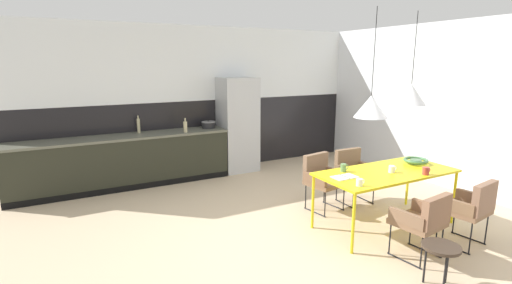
# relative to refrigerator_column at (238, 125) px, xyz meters

# --- Properties ---
(ground_plane) EXTENTS (9.29, 9.29, 0.00)m
(ground_plane) POSITION_rel_refrigerator_column_xyz_m (-0.65, -3.15, -0.92)
(ground_plane) COLOR #C5AC8A
(back_wall_splashback_dark) EXTENTS (6.96, 0.12, 1.40)m
(back_wall_splashback_dark) POSITION_rel_refrigerator_column_xyz_m (-0.65, 0.36, -0.22)
(back_wall_splashback_dark) COLOR black
(back_wall_splashback_dark) RESTS_ON ground
(back_wall_panel_upper) EXTENTS (6.96, 0.12, 1.40)m
(back_wall_panel_upper) POSITION_rel_refrigerator_column_xyz_m (-0.65, 0.36, 1.18)
(back_wall_panel_upper) COLOR white
(back_wall_panel_upper) RESTS_ON back_wall_splashback_dark
(side_wall_right) EXTENTS (0.12, 7.15, 2.80)m
(side_wall_right) POSITION_rel_refrigerator_column_xyz_m (2.77, -3.15, 0.48)
(side_wall_right) COLOR white
(side_wall_right) RESTS_ON ground
(kitchen_counter) EXTENTS (3.64, 0.63, 0.90)m
(kitchen_counter) POSITION_rel_refrigerator_column_xyz_m (-2.17, -0.00, -0.47)
(kitchen_counter) COLOR #26281D
(kitchen_counter) RESTS_ON ground
(refrigerator_column) EXTENTS (0.69, 0.60, 1.84)m
(refrigerator_column) POSITION_rel_refrigerator_column_xyz_m (0.00, 0.00, 0.00)
(refrigerator_column) COLOR #ADAFB2
(refrigerator_column) RESTS_ON ground
(dining_table) EXTENTS (1.84, 0.83, 0.75)m
(dining_table) POSITION_rel_refrigerator_column_xyz_m (0.58, -3.28, -0.21)
(dining_table) COLOR yellow
(dining_table) RESTS_ON ground
(armchair_by_stool) EXTENTS (0.55, 0.54, 0.81)m
(armchair_by_stool) POSITION_rel_refrigerator_column_xyz_m (0.22, -2.41, -0.41)
(armchair_by_stool) COLOR brown
(armchair_by_stool) RESTS_ON ground
(armchair_near_window) EXTENTS (0.54, 0.53, 0.76)m
(armchair_near_window) POSITION_rel_refrigerator_column_xyz_m (0.29, -4.11, -0.43)
(armchair_near_window) COLOR brown
(armchair_near_window) RESTS_ON ground
(armchair_facing_counter) EXTENTS (0.49, 0.48, 0.81)m
(armchair_facing_counter) POSITION_rel_refrigerator_column_xyz_m (0.83, -2.39, -0.41)
(armchair_facing_counter) COLOR brown
(armchair_facing_counter) RESTS_ON ground
(armchair_head_of_table) EXTENTS (0.55, 0.53, 0.81)m
(armchair_head_of_table) POSITION_rel_refrigerator_column_xyz_m (1.03, -4.17, -0.40)
(armchair_head_of_table) COLOR brown
(armchair_head_of_table) RESTS_ON ground
(fruit_bowl) EXTENTS (0.33, 0.33, 0.07)m
(fruit_bowl) POSITION_rel_refrigerator_column_xyz_m (1.21, -3.21, -0.13)
(fruit_bowl) COLOR #4C704C
(fruit_bowl) RESTS_ON dining_table
(open_book) EXTENTS (0.31, 0.19, 0.02)m
(open_book) POSITION_rel_refrigerator_column_xyz_m (-0.08, -3.24, -0.17)
(open_book) COLOR white
(open_book) RESTS_ON dining_table
(mug_glass_clear) EXTENTS (0.13, 0.08, 0.10)m
(mug_glass_clear) POSITION_rel_refrigerator_column_xyz_m (0.90, -3.62, -0.12)
(mug_glass_clear) COLOR #B23D33
(mug_glass_clear) RESTS_ON dining_table
(mug_white_ceramic) EXTENTS (0.11, 0.07, 0.09)m
(mug_white_ceramic) POSITION_rel_refrigerator_column_xyz_m (-0.14, -3.56, -0.13)
(mug_white_ceramic) COLOR white
(mug_white_ceramic) RESTS_ON dining_table
(mug_dark_espresso) EXTENTS (0.12, 0.07, 0.10)m
(mug_dark_espresso) POSITION_rel_refrigerator_column_xyz_m (0.07, -3.04, -0.12)
(mug_dark_espresso) COLOR #5B8456
(mug_dark_espresso) RESTS_ON dining_table
(mug_wide_latte) EXTENTS (0.12, 0.08, 0.09)m
(mug_wide_latte) POSITION_rel_refrigerator_column_xyz_m (0.59, -3.36, -0.13)
(mug_wide_latte) COLOR white
(mug_wide_latte) RESTS_ON dining_table
(cooking_pot) EXTENTS (0.27, 0.27, 0.15)m
(cooking_pot) POSITION_rel_refrigerator_column_xyz_m (-0.60, 0.04, 0.04)
(cooking_pot) COLOR black
(cooking_pot) RESTS_ON kitchen_counter
(bottle_oil_tall) EXTENTS (0.07, 0.07, 0.26)m
(bottle_oil_tall) POSITION_rel_refrigerator_column_xyz_m (-1.12, -0.18, 0.08)
(bottle_oil_tall) COLOR tan
(bottle_oil_tall) RESTS_ON kitchen_counter
(bottle_wine_green) EXTENTS (0.06, 0.06, 0.31)m
(bottle_wine_green) POSITION_rel_refrigerator_column_xyz_m (-1.87, 0.16, 0.11)
(bottle_wine_green) COLOR tan
(bottle_wine_green) RESTS_ON kitchen_counter
(side_stool) EXTENTS (0.35, 0.35, 0.43)m
(side_stool) POSITION_rel_refrigerator_column_xyz_m (-0.01, -4.54, -0.53)
(side_stool) COLOR #382B21
(side_stool) RESTS_ON ground
(pendant_lamp_over_table_near) EXTENTS (0.40, 0.40, 1.27)m
(pendant_lamp_over_table_near) POSITION_rel_refrigerator_column_xyz_m (0.21, -3.30, 0.69)
(pendant_lamp_over_table_near) COLOR black
(pendant_lamp_over_table_far) EXTENTS (0.38, 0.38, 1.17)m
(pendant_lamp_over_table_far) POSITION_rel_refrigerator_column_xyz_m (0.95, -3.25, 0.80)
(pendant_lamp_over_table_far) COLOR black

